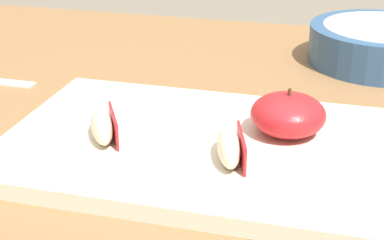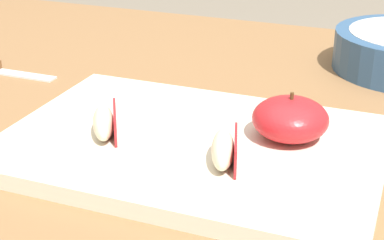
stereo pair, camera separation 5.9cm
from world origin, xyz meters
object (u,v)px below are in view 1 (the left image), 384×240
object	(u,v)px
ceramic_fruit_bowl	(382,44)
apple_wedge_left	(230,148)
apple_half_skin_up	(288,114)
apple_wedge_front	(103,126)
cutting_board	(192,146)

from	to	relation	value
ceramic_fruit_bowl	apple_wedge_left	bearing A→B (deg)	-110.23
apple_half_skin_up	apple_wedge_front	xyz separation A→B (m)	(-0.17, -0.06, -0.01)
cutting_board	apple_half_skin_up	bearing A→B (deg)	21.92
cutting_board	ceramic_fruit_bowl	distance (m)	0.39
apple_wedge_left	ceramic_fruit_bowl	xyz separation A→B (m)	(0.14, 0.38, -0.00)
apple_half_skin_up	apple_wedge_front	size ratio (longest dim) A/B	1.14
cutting_board	apple_wedge_front	bearing A→B (deg)	-163.27
apple_wedge_front	ceramic_fruit_bowl	xyz separation A→B (m)	(0.27, 0.37, -0.00)
apple_half_skin_up	ceramic_fruit_bowl	distance (m)	0.32
apple_wedge_front	apple_wedge_left	distance (m)	0.13
cutting_board	apple_wedge_front	world-z (taller)	apple_wedge_front
apple_half_skin_up	apple_wedge_front	distance (m)	0.19
apple_wedge_front	apple_wedge_left	size ratio (longest dim) A/B	0.98
apple_wedge_front	ceramic_fruit_bowl	distance (m)	0.46
cutting_board	apple_wedge_front	distance (m)	0.09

